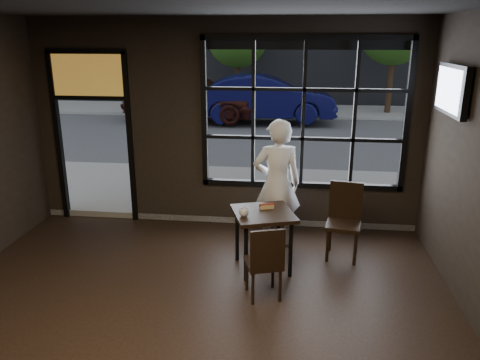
# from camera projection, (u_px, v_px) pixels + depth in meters

# --- Properties ---
(window_frame) EXTENTS (3.06, 0.12, 2.28)m
(window_frame) POSITION_uv_depth(u_px,v_px,m) (303.00, 114.00, 6.97)
(window_frame) COLOR black
(window_frame) RESTS_ON ground
(stained_transom) EXTENTS (1.20, 0.06, 0.70)m
(stained_transom) POSITION_uv_depth(u_px,v_px,m) (88.00, 75.00, 7.17)
(stained_transom) COLOR orange
(stained_transom) RESTS_ON ground
(street_asphalt) EXTENTS (60.00, 41.00, 0.04)m
(street_asphalt) POSITION_uv_depth(u_px,v_px,m) (277.00, 88.00, 27.07)
(street_asphalt) COLOR #545456
(street_asphalt) RESTS_ON ground
(cafe_table) EXTENTS (0.92, 0.92, 0.79)m
(cafe_table) POSITION_uv_depth(u_px,v_px,m) (263.00, 240.00, 6.04)
(cafe_table) COLOR black
(cafe_table) RESTS_ON floor
(chair_near) EXTENTS (0.50, 0.50, 0.91)m
(chair_near) POSITION_uv_depth(u_px,v_px,m) (263.00, 261.00, 5.38)
(chair_near) COLOR black
(chair_near) RESTS_ON floor
(chair_window) EXTENTS (0.52, 0.52, 1.03)m
(chair_window) POSITION_uv_depth(u_px,v_px,m) (344.00, 222.00, 6.30)
(chair_window) COLOR black
(chair_window) RESTS_ON floor
(man) EXTENTS (0.75, 0.57, 1.86)m
(man) POSITION_uv_depth(u_px,v_px,m) (277.00, 184.00, 6.56)
(man) COLOR white
(man) RESTS_ON floor
(hotdog) EXTENTS (0.21, 0.14, 0.06)m
(hotdog) POSITION_uv_depth(u_px,v_px,m) (267.00, 206.00, 6.03)
(hotdog) COLOR tan
(hotdog) RESTS_ON cafe_table
(cup) EXTENTS (0.15, 0.15, 0.10)m
(cup) POSITION_uv_depth(u_px,v_px,m) (244.00, 212.00, 5.78)
(cup) COLOR silver
(cup) RESTS_ON cafe_table
(tv) EXTENTS (0.12, 1.02, 0.60)m
(tv) POSITION_uv_depth(u_px,v_px,m) (452.00, 90.00, 5.57)
(tv) COLOR black
(tv) RESTS_ON wall_right
(navy_car) EXTENTS (4.84, 2.02, 1.56)m
(navy_car) POSITION_uv_depth(u_px,v_px,m) (265.00, 98.00, 15.82)
(navy_car) COLOR #090A37
(navy_car) RESTS_ON street_asphalt
(maroon_car) EXTENTS (4.85, 2.26, 1.61)m
(maroon_car) POSITION_uv_depth(u_px,v_px,m) (192.00, 96.00, 16.16)
(maroon_car) COLOR black
(maroon_car) RESTS_ON street_asphalt
(tree_left) EXTENTS (2.35, 2.35, 4.01)m
(tree_left) POSITION_uv_depth(u_px,v_px,m) (237.00, 37.00, 18.06)
(tree_left) COLOR #332114
(tree_left) RESTS_ON street_asphalt
(tree_right) EXTENTS (2.59, 2.59, 4.42)m
(tree_right) POSITION_uv_depth(u_px,v_px,m) (395.00, 29.00, 16.86)
(tree_right) COLOR #332114
(tree_right) RESTS_ON street_asphalt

